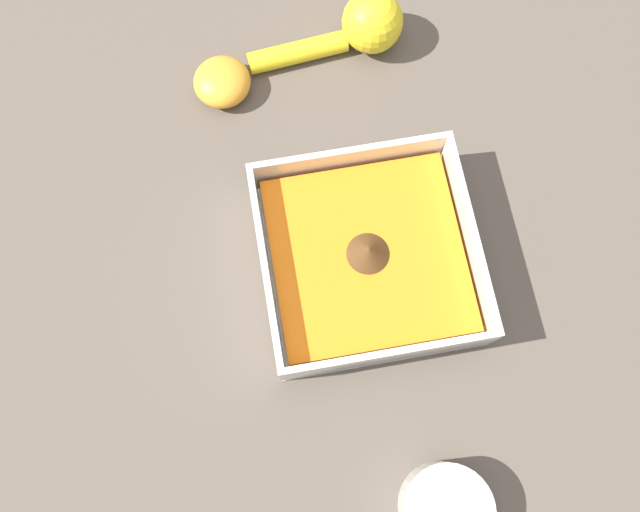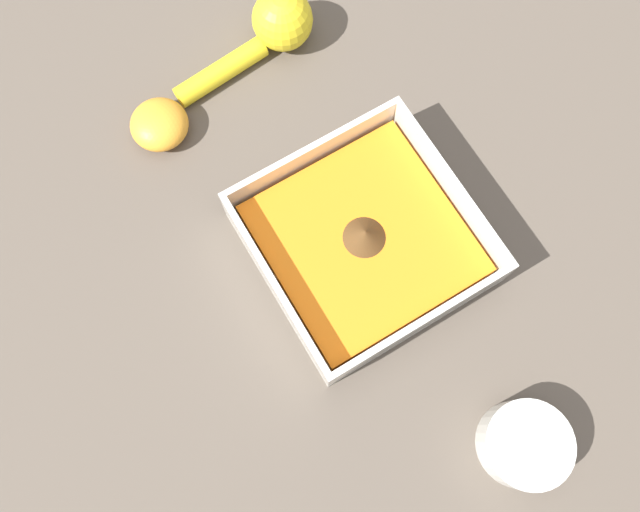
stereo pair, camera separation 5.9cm
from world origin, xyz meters
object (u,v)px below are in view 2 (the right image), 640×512
(square_dish, at_px, (363,242))
(lemon_half, at_px, (159,125))
(spice_bowl, at_px, (524,444))
(lemon_squeezer, at_px, (271,29))

(square_dish, relative_size, lemon_half, 3.30)
(spice_bowl, xyz_separation_m, lemon_squeezer, (-0.48, 0.02, 0.01))
(spice_bowl, bearing_deg, lemon_squeezer, 178.13)
(lemon_half, bearing_deg, lemon_squeezer, 101.98)
(lemon_half, bearing_deg, square_dish, 27.52)
(spice_bowl, bearing_deg, square_dish, -174.25)
(lemon_squeezer, height_order, lemon_half, lemon_squeezer)
(square_dish, distance_m, lemon_half, 0.24)
(spice_bowl, xyz_separation_m, lemon_half, (-0.45, -0.14, -0.00))
(spice_bowl, distance_m, lemon_half, 0.47)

